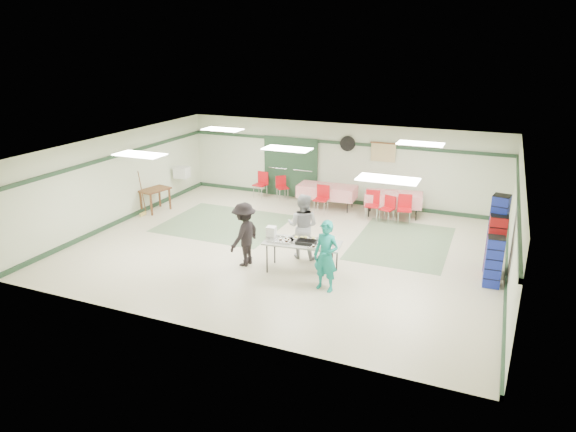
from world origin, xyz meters
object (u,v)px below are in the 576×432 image
at_px(volunteer_dark, 244,234).
at_px(chair_loose_b, 262,182).
at_px(crate_stack_red, 495,246).
at_px(broom, 142,193).
at_px(chair_a, 388,206).
at_px(chair_c, 405,206).
at_px(chair_d, 322,196).
at_px(chair_b, 372,202).
at_px(crate_stack_blue_b, 494,262).
at_px(serving_table, 302,244).
at_px(volunteer_grey, 303,226).
at_px(crate_stack_blue_a, 497,234).
at_px(dining_table_a, 393,199).
at_px(volunteer_teal, 326,256).
at_px(printer_table, 155,192).
at_px(office_printer, 182,172).
at_px(dining_table_b, 327,191).
at_px(chair_loose_a, 282,185).

relative_size(volunteer_dark, chair_loose_b, 1.77).
bearing_deg(crate_stack_red, broom, 177.65).
bearing_deg(crate_stack_red, chair_a, 137.34).
xyz_separation_m(chair_c, chair_d, (-2.63, 0.00, 0.01)).
distance_m(chair_a, chair_loose_b, 4.78).
bearing_deg(chair_loose_b, chair_b, -3.26).
bearing_deg(crate_stack_blue_b, volunteer_dark, -169.07).
xyz_separation_m(serving_table, volunteer_grey, (-0.31, 0.83, 0.13)).
bearing_deg(chair_c, volunteer_grey, -128.34).
relative_size(chair_loose_b, crate_stack_blue_b, 0.76).
height_order(chair_b, chair_d, chair_b).
bearing_deg(crate_stack_blue_b, chair_d, 146.45).
bearing_deg(serving_table, crate_stack_blue_a, 16.98).
distance_m(dining_table_a, chair_d, 2.25).
bearing_deg(volunteer_teal, printer_table, 166.58).
relative_size(crate_stack_blue_b, office_printer, 2.50).
bearing_deg(broom, office_printer, 77.57).
distance_m(serving_table, crate_stack_red, 4.49).
bearing_deg(crate_stack_red, volunteer_teal, -146.91).
xyz_separation_m(serving_table, volunteer_dark, (-1.46, -0.16, 0.08)).
distance_m(serving_table, dining_table_b, 5.10).
bearing_deg(office_printer, chair_loose_b, 19.51).
distance_m(dining_table_a, crate_stack_blue_a, 4.45).
distance_m(dining_table_a, dining_table_b, 2.20).
bearing_deg(dining_table_b, crate_stack_blue_b, -39.61).
xyz_separation_m(serving_table, broom, (-6.16, 1.97, 0.04)).
distance_m(dining_table_b, chair_loose_b, 2.55).
relative_size(dining_table_a, chair_loose_a, 2.29).
distance_m(chair_loose_a, crate_stack_blue_a, 7.92).
relative_size(chair_a, chair_b, 0.88).
distance_m(chair_c, crate_stack_blue_b, 4.36).
bearing_deg(chair_loose_b, crate_stack_blue_a, -15.83).
height_order(volunteer_grey, chair_c, volunteer_grey).
relative_size(dining_table_b, chair_loose_a, 2.38).
distance_m(chair_b, chair_loose_b, 4.28).
bearing_deg(chair_loose_b, broom, -119.73).
bearing_deg(printer_table, chair_a, 27.21).
height_order(volunteer_dark, broom, volunteer_dark).
bearing_deg(printer_table, volunteer_dark, -17.53).
bearing_deg(chair_loose_a, dining_table_b, -53.95).
height_order(chair_loose_b, crate_stack_blue_b, crate_stack_blue_b).
xyz_separation_m(crate_stack_red, printer_table, (-10.30, 0.95, -0.11)).
bearing_deg(serving_table, chair_b, 76.14).
height_order(dining_table_a, printer_table, dining_table_a).
bearing_deg(volunteer_teal, office_printer, 156.73).
height_order(crate_stack_red, printer_table, crate_stack_red).
xyz_separation_m(chair_a, chair_c, (0.49, 0.01, 0.06)).
relative_size(serving_table, crate_stack_red, 1.25).
xyz_separation_m(volunteer_teal, crate_stack_blue_b, (3.40, 1.61, -0.22)).
bearing_deg(chair_loose_b, office_printer, -146.13).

